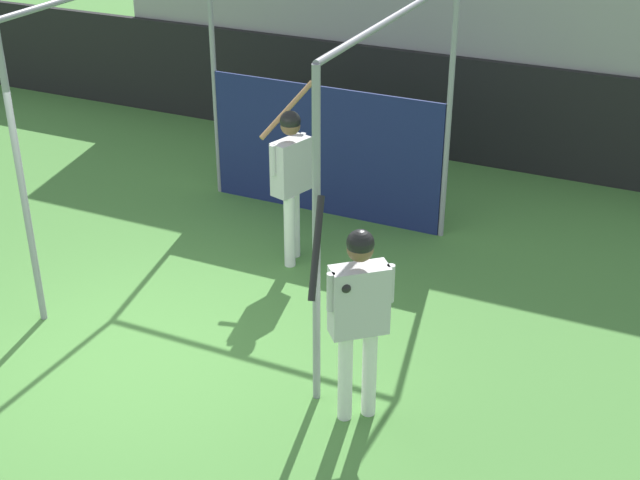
# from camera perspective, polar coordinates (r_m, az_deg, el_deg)

# --- Properties ---
(ground_plane) EXTENTS (60.00, 60.00, 0.00)m
(ground_plane) POSITION_cam_1_polar(r_m,az_deg,el_deg) (9.13, -11.88, -7.19)
(ground_plane) COLOR #477F38
(outfield_wall) EXTENTS (24.00, 0.12, 1.57)m
(outfield_wall) POSITION_cam_1_polar(r_m,az_deg,el_deg) (13.78, 3.41, 9.09)
(outfield_wall) COLOR black
(outfield_wall) RESTS_ON ground
(bleacher_section) EXTENTS (8.70, 4.00, 3.65)m
(bleacher_section) POSITION_cam_1_polar(r_m,az_deg,el_deg) (15.37, 6.50, 14.90)
(bleacher_section) COLOR #9E9E99
(bleacher_section) RESTS_ON ground
(batting_cage) EXTENTS (3.28, 3.72, 3.19)m
(batting_cage) POSITION_cam_1_polar(r_m,az_deg,el_deg) (10.74, -1.10, 7.19)
(batting_cage) COLOR gray
(batting_cage) RESTS_ON ground
(player_batter) EXTENTS (0.59, 0.98, 2.02)m
(player_batter) POSITION_cam_1_polar(r_m,az_deg,el_deg) (10.13, -1.87, 4.42)
(player_batter) COLOR white
(player_batter) RESTS_ON ground
(player_waiting) EXTENTS (0.66, 0.75, 2.12)m
(player_waiting) POSITION_cam_1_polar(r_m,az_deg,el_deg) (7.52, 2.44, -4.30)
(player_waiting) COLOR white
(player_waiting) RESTS_ON ground
(baseball) EXTENTS (0.07, 0.07, 0.07)m
(baseball) POSITION_cam_1_polar(r_m,az_deg,el_deg) (9.92, 3.20, -3.32)
(baseball) COLOR white
(baseball) RESTS_ON ground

